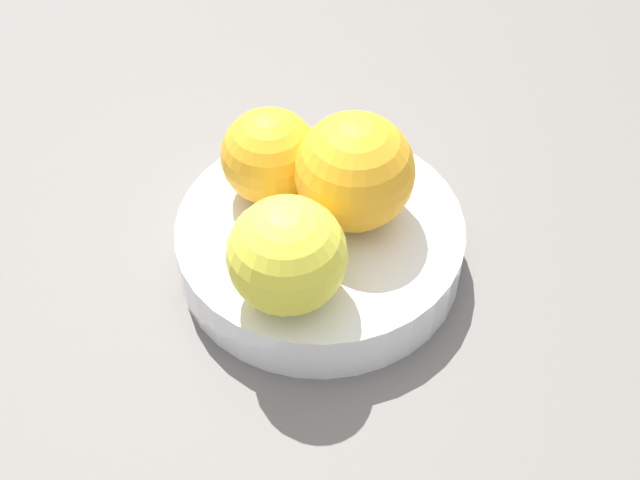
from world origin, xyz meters
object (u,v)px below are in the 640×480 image
Objects in this scene: orange_in_bowl_0 at (355,173)px; orange_in_bowl_1 at (287,255)px; orange_in_bowl_2 at (270,156)px; fruit_bowl at (320,245)px.

orange_in_bowl_0 reaches higher than orange_in_bowl_1.
orange_in_bowl_2 is at bearing 164.00° from orange_in_bowl_1.
orange_in_bowl_1 is 9.14cm from orange_in_bowl_2.
fruit_bowl is at bearing -92.48° from orange_in_bowl_0.
orange_in_bowl_2 is at bearing -158.32° from fruit_bowl.
fruit_bowl is 8.36cm from orange_in_bowl_1.
orange_in_bowl_0 is at bearing 123.33° from orange_in_bowl_1.
orange_in_bowl_2 reaches higher than fruit_bowl.
orange_in_bowl_1 reaches higher than fruit_bowl.
fruit_bowl is 2.46× the size of orange_in_bowl_0.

